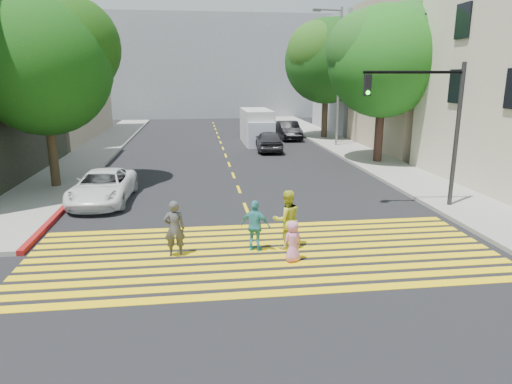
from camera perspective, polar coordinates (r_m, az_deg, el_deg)
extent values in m
plane|color=black|center=(12.08, 1.87, -9.98)|extent=(120.00, 120.00, 0.00)
cube|color=gray|center=(33.89, -18.82, 5.28)|extent=(3.00, 40.00, 0.15)
cube|color=gray|center=(28.26, 14.11, 3.94)|extent=(3.00, 60.00, 0.15)
cube|color=maroon|center=(18.28, -23.32, -2.39)|extent=(0.20, 8.00, 0.16)
cube|color=yellow|center=(11.01, 2.90, -12.50)|extent=(13.40, 0.35, 0.01)
cube|color=yellow|center=(11.50, 2.40, -11.28)|extent=(13.40, 0.35, 0.01)
cube|color=yellow|center=(11.99, 1.95, -10.15)|extent=(13.40, 0.35, 0.01)
cube|color=yellow|center=(12.48, 1.53, -9.11)|extent=(13.40, 0.35, 0.01)
cube|color=yellow|center=(12.98, 1.15, -8.16)|extent=(13.40, 0.35, 0.01)
cube|color=yellow|center=(13.49, 0.80, -7.27)|extent=(13.40, 0.35, 0.01)
cube|color=yellow|center=(14.00, 0.48, -6.45)|extent=(13.40, 0.35, 0.01)
cube|color=yellow|center=(14.51, 0.18, -5.68)|extent=(13.40, 0.35, 0.01)
cube|color=yellow|center=(15.02, -0.10, -4.97)|extent=(13.40, 0.35, 0.01)
cube|color=yellow|center=(15.54, -0.36, -4.30)|extent=(13.40, 0.35, 0.01)
cube|color=yellow|center=(17.67, -1.26, -1.99)|extent=(0.12, 1.40, 0.01)
cube|color=yellow|center=(20.55, -2.16, 0.35)|extent=(0.12, 1.40, 0.01)
cube|color=yellow|center=(23.46, -2.85, 2.10)|extent=(0.12, 1.40, 0.01)
cube|color=yellow|center=(26.39, -3.38, 3.47)|extent=(0.12, 1.40, 0.01)
cube|color=yellow|center=(29.34, -3.80, 4.57)|extent=(0.12, 1.40, 0.01)
cube|color=yellow|center=(32.29, -4.15, 5.46)|extent=(0.12, 1.40, 0.01)
cube|color=yellow|center=(35.26, -4.45, 6.21)|extent=(0.12, 1.40, 0.01)
cube|color=yellow|center=(38.23, -4.69, 6.84)|extent=(0.12, 1.40, 0.01)
cube|color=yellow|center=(41.20, -4.90, 7.37)|extent=(0.12, 1.40, 0.01)
cube|color=yellow|center=(44.18, -5.09, 7.84)|extent=(0.12, 1.40, 0.01)
cube|color=yellow|center=(47.16, -5.25, 8.25)|extent=(0.12, 1.40, 0.01)
cube|color=yellow|center=(50.14, -5.39, 8.60)|extent=(0.12, 1.40, 0.01)
cube|color=tan|center=(41.37, -28.25, 12.74)|extent=(12.00, 16.00, 10.00)
cube|color=tan|center=(34.26, 22.58, 13.34)|extent=(10.00, 10.00, 10.00)
cube|color=gray|center=(44.18, 15.39, 13.89)|extent=(10.00, 10.00, 10.00)
cube|color=gray|center=(58.89, -5.88, 15.28)|extent=(30.00, 8.00, 12.00)
cylinder|color=black|center=(22.31, -24.02, 4.16)|extent=(0.49, 0.49, 3.01)
sphere|color=#09410F|center=(22.04, -25.05, 13.95)|extent=(7.17, 7.17, 5.79)
sphere|color=black|center=(22.36, -22.21, 16.45)|extent=(5.38, 5.38, 4.34)
sphere|color=#0E3809|center=(21.91, -27.95, 15.17)|extent=(5.02, 5.02, 4.05)
cylinder|color=#482D23|center=(27.33, 15.09, 6.83)|extent=(0.56, 0.56, 3.25)
sphere|color=#0E5E16|center=(27.14, 15.66, 15.38)|extent=(7.15, 7.15, 6.12)
sphere|color=#1C5C23|center=(27.77, 18.23, 17.07)|extent=(5.36, 5.36, 4.59)
sphere|color=#13621D|center=(26.74, 13.52, 16.85)|extent=(5.00, 5.00, 4.29)
cylinder|color=black|center=(37.51, 8.57, 9.22)|extent=(0.63, 0.63, 3.44)
sphere|color=#15490A|center=(37.39, 8.82, 15.85)|extent=(8.56, 8.56, 6.55)
sphere|color=#18491F|center=(38.51, 10.16, 17.22)|extent=(6.42, 6.42, 4.91)
sphere|color=#264B15|center=(36.54, 7.62, 16.96)|extent=(5.99, 5.99, 4.58)
imported|color=#414143|center=(13.04, -10.16, -4.52)|extent=(0.61, 0.42, 1.62)
imported|color=gold|center=(13.42, 3.87, -3.44)|extent=(0.96, 0.81, 1.76)
imported|color=pink|center=(12.56, 4.60, -6.17)|extent=(0.67, 0.55, 1.16)
imported|color=teal|center=(13.20, -0.07, -4.27)|extent=(0.96, 0.73, 1.52)
imported|color=white|center=(19.33, -18.61, 0.63)|extent=(2.30, 4.69, 1.28)
imported|color=#252528|center=(30.97, 1.59, 6.43)|extent=(1.88, 4.23, 1.41)
imported|color=gray|center=(41.25, -0.43, 8.30)|extent=(1.80, 4.31, 1.24)
imported|color=black|center=(36.99, 4.09, 7.71)|extent=(1.54, 4.35, 1.43)
cube|color=silver|center=(34.70, 0.07, 8.20)|extent=(2.04, 5.04, 2.51)
cube|color=silver|center=(32.56, 0.60, 7.17)|extent=(1.92, 1.22, 1.81)
cylinder|color=black|center=(32.93, -0.90, 6.28)|extent=(0.26, 0.71, 0.70)
cylinder|color=black|center=(33.15, 1.88, 6.33)|extent=(0.26, 0.71, 0.70)
cylinder|color=black|center=(36.49, -1.58, 7.07)|extent=(0.26, 0.71, 0.70)
cylinder|color=black|center=(36.70, 0.93, 7.12)|extent=(0.26, 0.71, 0.70)
cylinder|color=#2C2B2E|center=(18.63, 23.76, 6.22)|extent=(0.18, 0.18, 5.46)
cylinder|color=black|center=(17.78, 19.10, 13.97)|extent=(3.63, 0.46, 0.11)
cube|color=black|center=(17.28, 13.76, 12.84)|extent=(0.26, 0.26, 0.76)
sphere|color=#14FF11|center=(17.16, 13.83, 11.97)|extent=(0.16, 0.16, 0.15)
cylinder|color=gray|center=(33.08, 10.31, 13.68)|extent=(0.19, 0.19, 9.43)
cylinder|color=gray|center=(32.98, 9.08, 21.58)|extent=(1.89, 0.35, 0.13)
cube|color=#565659|center=(32.66, 7.62, 21.61)|extent=(0.55, 0.29, 0.16)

